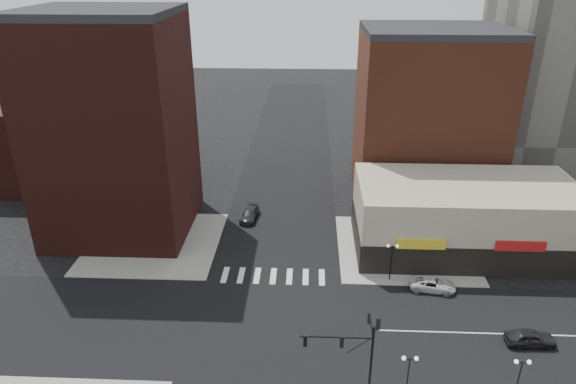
{
  "coord_description": "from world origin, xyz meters",
  "views": [
    {
      "loc": [
        3.44,
        -37.05,
        30.4
      ],
      "look_at": [
        1.57,
        5.5,
        11.0
      ],
      "focal_mm": 32.0,
      "sensor_mm": 36.0,
      "label": 1
    }
  ],
  "objects_px": {
    "dark_sedan_east": "(531,338)",
    "street_lamp_se_a": "(409,367)",
    "white_suv": "(433,284)",
    "dark_sedan_north": "(250,214)",
    "street_lamp_se_b": "(521,371)",
    "street_lamp_ne": "(392,253)",
    "traffic_signal": "(358,346)"
  },
  "relations": [
    {
      "from": "traffic_signal",
      "to": "dark_sedan_east",
      "type": "distance_m",
      "value": 17.38
    },
    {
      "from": "street_lamp_se_a",
      "to": "street_lamp_ne",
      "type": "distance_m",
      "value": 16.03
    },
    {
      "from": "street_lamp_se_a",
      "to": "street_lamp_ne",
      "type": "xyz_separation_m",
      "value": [
        1.0,
        16.0,
        0.0
      ]
    },
    {
      "from": "street_lamp_se_a",
      "to": "dark_sedan_east",
      "type": "xyz_separation_m",
      "value": [
        11.76,
        6.74,
        -2.57
      ]
    },
    {
      "from": "white_suv",
      "to": "dark_sedan_north",
      "type": "height_order",
      "value": "dark_sedan_north"
    },
    {
      "from": "street_lamp_se_a",
      "to": "street_lamp_se_b",
      "type": "relative_size",
      "value": 1.0
    },
    {
      "from": "street_lamp_se_b",
      "to": "white_suv",
      "type": "relative_size",
      "value": 0.92
    },
    {
      "from": "street_lamp_se_a",
      "to": "dark_sedan_east",
      "type": "bearing_deg",
      "value": 29.8
    },
    {
      "from": "white_suv",
      "to": "dark_sedan_east",
      "type": "height_order",
      "value": "dark_sedan_east"
    },
    {
      "from": "street_lamp_ne",
      "to": "traffic_signal",
      "type": "bearing_deg",
      "value": -106.75
    },
    {
      "from": "street_lamp_se_b",
      "to": "street_lamp_ne",
      "type": "bearing_deg",
      "value": 113.63
    },
    {
      "from": "white_suv",
      "to": "dark_sedan_east",
      "type": "xyz_separation_m",
      "value": [
        6.7,
        -7.76,
        0.09
      ]
    },
    {
      "from": "street_lamp_se_b",
      "to": "dark_sedan_east",
      "type": "height_order",
      "value": "street_lamp_se_b"
    },
    {
      "from": "dark_sedan_east",
      "to": "street_lamp_se_a",
      "type": "bearing_deg",
      "value": 118.56
    },
    {
      "from": "traffic_signal",
      "to": "white_suv",
      "type": "bearing_deg",
      "value": 58.36
    },
    {
      "from": "traffic_signal",
      "to": "street_lamp_se_a",
      "type": "bearing_deg",
      "value": -2.57
    },
    {
      "from": "white_suv",
      "to": "street_lamp_ne",
      "type": "bearing_deg",
      "value": 77.69
    },
    {
      "from": "street_lamp_se_a",
      "to": "white_suv",
      "type": "height_order",
      "value": "street_lamp_se_a"
    },
    {
      "from": "street_lamp_se_b",
      "to": "street_lamp_ne",
      "type": "xyz_separation_m",
      "value": [
        -7.0,
        16.0,
        0.0
      ]
    },
    {
      "from": "white_suv",
      "to": "dark_sedan_north",
      "type": "xyz_separation_m",
      "value": [
        -20.09,
        14.55,
        0.05
      ]
    },
    {
      "from": "street_lamp_se_a",
      "to": "street_lamp_ne",
      "type": "relative_size",
      "value": 1.0
    },
    {
      "from": "white_suv",
      "to": "dark_sedan_north",
      "type": "bearing_deg",
      "value": 62.03
    },
    {
      "from": "street_lamp_se_b",
      "to": "white_suv",
      "type": "height_order",
      "value": "street_lamp_se_b"
    },
    {
      "from": "street_lamp_ne",
      "to": "dark_sedan_north",
      "type": "height_order",
      "value": "street_lamp_ne"
    },
    {
      "from": "white_suv",
      "to": "dark_sedan_east",
      "type": "relative_size",
      "value": 1.07
    },
    {
      "from": "street_lamp_ne",
      "to": "dark_sedan_east",
      "type": "relative_size",
      "value": 0.98
    },
    {
      "from": "street_lamp_ne",
      "to": "dark_sedan_north",
      "type": "distance_m",
      "value": 20.83
    },
    {
      "from": "street_lamp_se_b",
      "to": "white_suv",
      "type": "bearing_deg",
      "value": 101.44
    },
    {
      "from": "dark_sedan_east",
      "to": "dark_sedan_north",
      "type": "xyz_separation_m",
      "value": [
        -26.78,
        22.31,
        -0.04
      ]
    },
    {
      "from": "traffic_signal",
      "to": "street_lamp_se_a",
      "type": "height_order",
      "value": "traffic_signal"
    },
    {
      "from": "street_lamp_se_a",
      "to": "traffic_signal",
      "type": "bearing_deg",
      "value": 177.43
    },
    {
      "from": "street_lamp_se_b",
      "to": "dark_sedan_north",
      "type": "relative_size",
      "value": 0.89
    }
  ]
}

